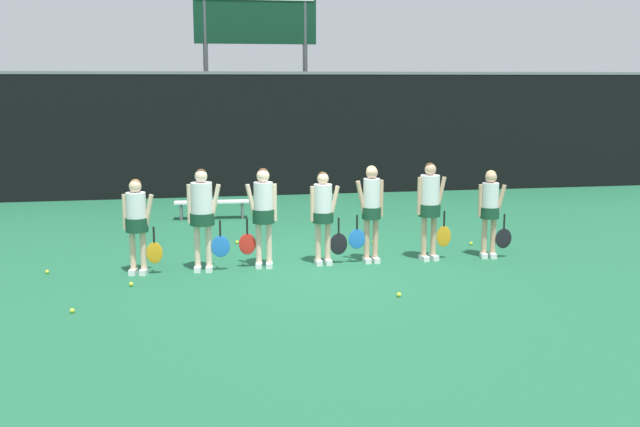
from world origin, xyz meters
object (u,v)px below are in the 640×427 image
at_px(player_6, 490,207).
at_px(bench_courtside, 212,204).
at_px(player_0, 137,219).
at_px(tennis_ball_1, 72,311).
at_px(player_1, 202,211).
at_px(tennis_ball_0, 237,242).
at_px(tennis_ball_4, 131,284).
at_px(tennis_ball_5, 374,241).
at_px(tennis_ball_6, 47,272).
at_px(player_5, 430,203).
at_px(tennis_ball_2, 399,295).
at_px(scoreboard, 256,35).
at_px(player_3, 323,211).
at_px(player_4, 371,206).
at_px(tennis_ball_3, 471,243).
at_px(player_2, 263,209).

bearing_deg(player_6, bench_courtside, 147.30).
relative_size(player_0, tennis_ball_1, 23.66).
height_order(player_1, tennis_ball_0, player_1).
relative_size(player_6, tennis_ball_4, 23.36).
relative_size(tennis_ball_5, tennis_ball_6, 1.00).
xyz_separation_m(player_5, tennis_ball_2, (-1.19, -2.19, -1.02)).
xyz_separation_m(scoreboard, tennis_ball_0, (-1.15, -7.66, -4.48)).
height_order(player_3, tennis_ball_2, player_3).
xyz_separation_m(player_3, player_4, (0.86, -0.01, 0.06)).
height_order(bench_courtside, player_0, player_0).
height_order(player_4, tennis_ball_1, player_4).
bearing_deg(player_0, bench_courtside, 84.91).
bearing_deg(scoreboard, tennis_ball_1, -107.66).
bearing_deg(bench_courtside, tennis_ball_2, -67.53).
relative_size(tennis_ball_3, tennis_ball_6, 1.00).
xyz_separation_m(player_1, tennis_ball_4, (-1.16, -0.77, -1.02)).
relative_size(scoreboard, tennis_ball_1, 84.99).
bearing_deg(player_1, tennis_ball_0, 77.17).
distance_m(player_3, tennis_ball_6, 4.82).
xyz_separation_m(player_5, tennis_ball_0, (-3.34, 1.96, -1.02)).
xyz_separation_m(player_0, tennis_ball_1, (-0.80, -2.05, -0.91)).
relative_size(tennis_ball_2, tennis_ball_6, 1.07).
bearing_deg(player_6, scoreboard, 120.93).
relative_size(player_1, tennis_ball_5, 26.46).
xyz_separation_m(player_2, tennis_ball_0, (-0.33, 1.98, -1.00)).
bearing_deg(tennis_ball_0, player_6, -23.76).
bearing_deg(player_6, player_3, -168.77).
relative_size(player_6, tennis_ball_6, 24.20).
xyz_separation_m(player_2, tennis_ball_1, (-2.92, -2.13, -1.00)).
relative_size(bench_courtside, player_2, 1.00).
bearing_deg(tennis_ball_1, tennis_ball_2, -0.60).
relative_size(player_1, player_3, 1.07).
bearing_deg(tennis_ball_3, player_2, -166.22).
bearing_deg(tennis_ball_3, bench_courtside, 142.78).
xyz_separation_m(player_2, player_3, (1.07, 0.03, -0.07)).
xyz_separation_m(tennis_ball_4, tennis_ball_6, (-1.45, 1.05, -0.00)).
height_order(player_2, tennis_ball_3, player_2).
distance_m(bench_courtside, player_4, 5.50).
distance_m(player_4, tennis_ball_1, 5.40).
distance_m(scoreboard, player_1, 10.48).
distance_m(player_3, player_5, 1.95).
xyz_separation_m(player_6, tennis_ball_3, (0.07, 1.04, -0.91)).
relative_size(scoreboard, tennis_ball_6, 86.71).
xyz_separation_m(player_2, tennis_ball_5, (2.37, 1.56, -1.00)).
distance_m(tennis_ball_4, tennis_ball_6, 1.79).
bearing_deg(tennis_ball_2, tennis_ball_6, 156.56).
bearing_deg(tennis_ball_4, tennis_ball_0, 56.49).
bearing_deg(player_2, scoreboard, 92.80).
xyz_separation_m(tennis_ball_3, tennis_ball_4, (-6.43, -1.89, 0.00)).
bearing_deg(player_4, bench_courtside, 117.31).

